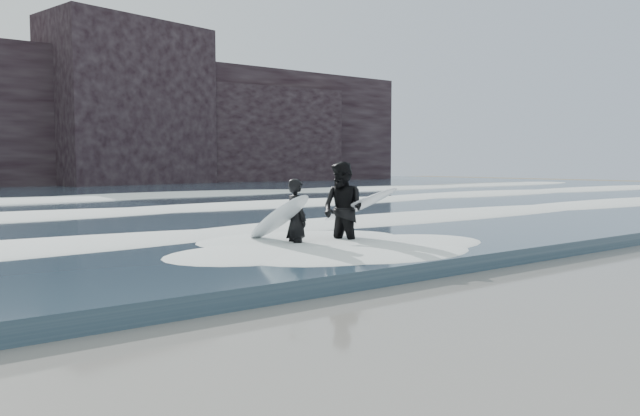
{
  "coord_description": "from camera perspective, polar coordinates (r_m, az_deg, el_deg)",
  "views": [
    {
      "loc": [
        -8.37,
        -3.81,
        1.88
      ],
      "look_at": [
        -0.96,
        5.92,
        1.0
      ],
      "focal_mm": 35.0,
      "sensor_mm": 36.0,
      "label": 1
    }
  ],
  "objects": [
    {
      "name": "surfer_left",
      "position": [
        12.1,
        -2.71,
        -1.01
      ],
      "size": [
        1.01,
        2.15,
        1.58
      ],
      "color": "black",
      "rests_on": "ground"
    },
    {
      "name": "foam_mid",
      "position": [
        21.56,
        -14.32,
        0.11
      ],
      "size": [
        60.0,
        4.0,
        0.24
      ],
      "primitive_type": "ellipsoid",
      "color": "white",
      "rests_on": "sea"
    },
    {
      "name": "foam_far",
      "position": [
        30.04,
        -21.03,
        1.12
      ],
      "size": [
        60.0,
        4.8,
        0.3
      ],
      "primitive_type": "ellipsoid",
      "color": "white",
      "rests_on": "sea"
    },
    {
      "name": "foam_near",
      "position": [
        15.37,
        -4.09,
        -1.42
      ],
      "size": [
        60.0,
        3.2,
        0.2
      ],
      "primitive_type": "ellipsoid",
      "color": "white",
      "rests_on": "sea"
    },
    {
      "name": "sea",
      "position": [
        33.91,
        -22.91,
        0.88
      ],
      "size": [
        90.0,
        52.0,
        0.3
      ],
      "primitive_type": "cube",
      "color": "#2C4050",
      "rests_on": "ground"
    },
    {
      "name": "surfer_right",
      "position": [
        12.43,
        2.28,
        -0.12
      ],
      "size": [
        1.19,
        2.13,
        1.91
      ],
      "color": "black",
      "rests_on": "ground"
    }
  ]
}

